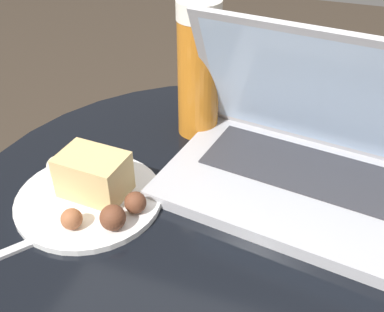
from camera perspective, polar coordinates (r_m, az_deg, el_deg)
The scene contains 5 objects.
table at distance 0.72m, azimuth 3.63°, elevation -15.33°, with size 0.75×0.75×0.57m.
laptop at distance 0.65m, azimuth 13.73°, elevation 0.03°, with size 0.39×0.28×0.23m.
beer_glass at distance 0.72m, azimuth 0.83°, elevation 10.80°, with size 0.07×0.07×0.22m.
snack_plate at distance 0.63m, azimuth -12.63°, elevation -4.05°, with size 0.20×0.20×0.07m.
fork at distance 0.61m, azimuth -15.73°, elevation -8.85°, with size 0.12×0.15×0.00m.
Camera 1 is at (0.11, -0.44, 0.98)m, focal length 42.00 mm.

